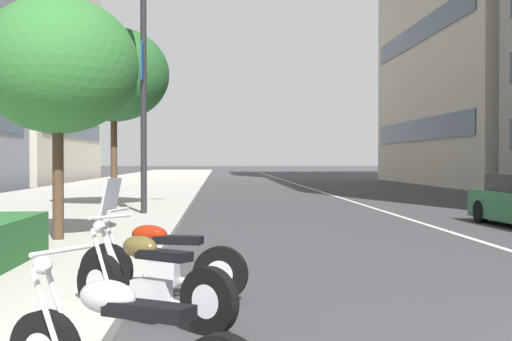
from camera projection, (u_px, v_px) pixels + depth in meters
sidewalk_right_plaza at (104, 193)px, 35.07m from camera, size 160.00×9.31×0.15m
lane_centre_stripe at (315, 190)px, 40.65m from camera, size 110.00×0.16×0.01m
motorcycle_by_sign_pole at (150, 283)px, 7.49m from camera, size 1.54×1.82×1.11m
motorcycle_far_end_row at (160, 263)px, 8.80m from camera, size 0.77×2.11×1.50m
street_lamp_with_banners at (154, 36)px, 20.92m from camera, size 1.26×2.39×8.85m
street_tree_mid_sidewalk at (58, 66)px, 14.03m from camera, size 3.18×3.18×4.79m
street_tree_near_plaza_corner at (114, 75)px, 23.92m from camera, size 3.73×3.73×6.03m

